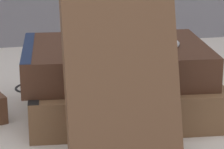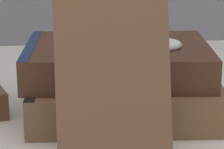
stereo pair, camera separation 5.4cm
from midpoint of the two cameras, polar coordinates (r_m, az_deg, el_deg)
The scene contains 6 objects.
ground_plane at distance 0.65m, azimuth -0.23°, elevation -4.31°, with size 3.00×3.00×0.00m, color silver.
book_flat_bottom at distance 0.65m, azimuth -1.71°, elevation -2.31°, with size 0.24×0.19×0.05m.
book_flat_top at distance 0.65m, azimuth -2.52°, elevation 1.47°, with size 0.23×0.18×0.04m.
book_leaning_front at distance 0.52m, azimuth -1.89°, elevation -1.25°, with size 0.11×0.07×0.16m.
pocket_watch at distance 0.64m, azimuth 2.59°, elevation 3.39°, with size 0.05×0.05×0.01m.
reading_glasses at distance 0.77m, azimuth -8.60°, elevation -1.05°, with size 0.11×0.07×0.00m.
Camera 1 is at (-0.15, -0.59, 0.24)m, focal length 85.00 mm.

